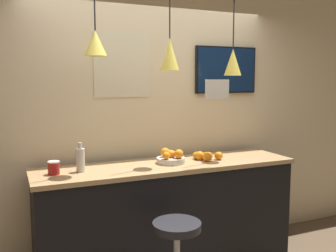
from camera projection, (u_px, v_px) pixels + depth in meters
The scene contains 13 objects.
back_wall at pixel (152, 113), 3.78m from camera, with size 8.00×0.06×2.90m.
service_counter at pixel (168, 216), 3.52m from camera, with size 2.43×0.62×1.02m.
bar_stool at pixel (177, 252), 2.90m from camera, with size 0.44×0.44×0.70m.
fruit_bowl at pixel (171, 158), 3.46m from camera, with size 0.27×0.27×0.14m.
orange_pile at pixel (206, 156), 3.61m from camera, with size 0.26×0.21×0.09m.
juice_bottle at pixel (80, 160), 3.13m from camera, with size 0.07×0.07×0.25m.
spread_jar at pixel (54, 168), 3.05m from camera, with size 0.10×0.10×0.11m.
pendant_lamp_left at pixel (95, 43), 3.03m from camera, with size 0.19×0.19×0.82m.
pendant_lamp_middle at pixel (170, 54), 3.30m from camera, with size 0.17×0.17×0.93m.
pendant_lamp_right at pixel (233, 62), 3.56m from camera, with size 0.17×0.17×0.98m.
mounted_tv at pixel (226, 70), 4.01m from camera, with size 0.73×0.04×0.49m.
hanging_menu_board at pixel (217, 89), 3.31m from camera, with size 0.24×0.01×0.17m.
wall_poster at pixel (122, 65), 3.57m from camera, with size 0.55×0.01×0.62m.
Camera 1 is at (-1.35, -2.54, 1.79)m, focal length 40.00 mm.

